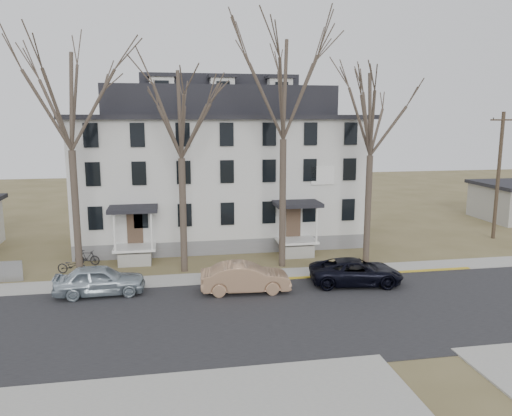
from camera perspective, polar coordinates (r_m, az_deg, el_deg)
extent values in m
plane|color=brown|center=(22.07, 6.31, -14.02)|extent=(120.00, 120.00, 0.00)
cube|color=#27272A|center=(23.84, 4.93, -12.10)|extent=(120.00, 10.00, 0.04)
cube|color=#A09F97|center=(29.31, 1.87, -7.73)|extent=(120.00, 2.00, 0.08)
cube|color=gold|center=(29.91, 11.73, -7.57)|extent=(14.00, 0.25, 0.06)
cube|color=slate|center=(38.42, -4.16, -2.61)|extent=(20.00, 10.00, 1.00)
cube|color=silver|center=(37.68, -4.24, 4.07)|extent=(20.00, 10.00, 8.00)
cube|color=black|center=(37.46, -4.33, 10.32)|extent=(20.80, 10.80, 0.30)
cube|color=black|center=(37.48, -4.35, 12.08)|extent=(16.00, 7.00, 2.00)
cube|color=black|center=(37.55, -4.38, 14.21)|extent=(11.00, 4.50, 0.80)
cube|color=white|center=(32.40, -13.68, -4.42)|extent=(2.60, 2.00, 0.16)
cube|color=white|center=(33.38, 4.64, -3.72)|extent=(2.60, 2.00, 0.16)
cube|color=white|center=(34.02, 7.64, 3.68)|extent=(1.60, 0.08, 1.20)
cylinder|color=#473B31|center=(30.01, -19.87, -0.74)|extent=(0.40, 0.40, 7.28)
cylinder|color=#473B31|center=(29.62, -8.33, -0.88)|extent=(0.40, 0.40, 6.76)
cylinder|color=#473B31|center=(30.30, 3.05, 0.46)|extent=(0.40, 0.40, 7.80)
cylinder|color=#473B31|center=(32.08, 12.66, -0.17)|extent=(0.40, 0.40, 6.76)
cylinder|color=#3D3023|center=(41.44, 25.95, 3.28)|extent=(0.28, 0.28, 9.50)
cube|color=#3D3023|center=(41.21, 26.41, 9.01)|extent=(2.00, 0.12, 0.12)
imported|color=#A4B3BE|center=(27.20, -17.41, -7.94)|extent=(4.63, 1.99, 1.56)
imported|color=#A57C5C|center=(26.38, -1.23, -8.03)|extent=(4.76, 1.90, 1.54)
imported|color=black|center=(28.12, 11.35, -7.22)|extent=(5.33, 2.99, 1.41)
imported|color=black|center=(31.31, -20.28, -6.30)|extent=(1.88, 1.10, 0.94)
imported|color=black|center=(32.79, -18.73, -5.45)|extent=(1.65, 0.83, 0.95)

